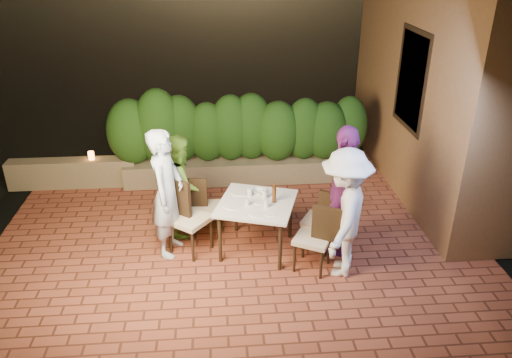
{
  "coord_description": "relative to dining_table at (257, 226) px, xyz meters",
  "views": [
    {
      "loc": [
        -0.23,
        -5.89,
        3.96
      ],
      "look_at": [
        0.26,
        0.13,
        1.05
      ],
      "focal_mm": 35.0,
      "sensor_mm": 36.0,
      "label": 1
    }
  ],
  "objects": [
    {
      "name": "ground",
      "position": [
        -0.26,
        -0.03,
        -0.4
      ],
      "size": [
        400.0,
        400.0,
        0.0
      ],
      "primitive_type": "plane",
      "color": "black",
      "rests_on": "ground"
    },
    {
      "name": "terrace_floor",
      "position": [
        -0.26,
        0.47,
        -0.45
      ],
      "size": [
        7.0,
        6.0,
        0.15
      ],
      "primitive_type": "cube",
      "color": "brown",
      "rests_on": "ground"
    },
    {
      "name": "building_wall",
      "position": [
        3.34,
        1.97,
        2.12
      ],
      "size": [
        1.6,
        5.0,
        5.0
      ],
      "primitive_type": "cube",
      "color": "#906139",
      "rests_on": "ground"
    },
    {
      "name": "window_pane",
      "position": [
        2.56,
        1.47,
        1.62
      ],
      "size": [
        0.08,
        1.0,
        1.4
      ],
      "primitive_type": "cube",
      "color": "black",
      "rests_on": "building_wall"
    },
    {
      "name": "window_frame",
      "position": [
        2.55,
        1.47,
        1.62
      ],
      "size": [
        0.06,
        1.15,
        1.55
      ],
      "primitive_type": "cube",
      "color": "black",
      "rests_on": "building_wall"
    },
    {
      "name": "planter",
      "position": [
        -0.06,
        2.27,
        -0.17
      ],
      "size": [
        4.2,
        0.55,
        0.4
      ],
      "primitive_type": "cube",
      "color": "#76684B",
      "rests_on": "ground"
    },
    {
      "name": "hedge",
      "position": [
        -0.06,
        2.27,
        0.57
      ],
      "size": [
        4.0,
        0.7,
        1.1
      ],
      "primitive_type": null,
      "color": "#1C4211",
      "rests_on": "planter"
    },
    {
      "name": "parapet",
      "position": [
        -3.06,
        2.27,
        -0.12
      ],
      "size": [
        2.2,
        0.3,
        0.5
      ],
      "primitive_type": "cube",
      "color": "#76684B",
      "rests_on": "ground"
    },
    {
      "name": "hill",
      "position": [
        1.74,
        59.97,
        -4.38
      ],
      "size": [
        52.0,
        40.0,
        22.0
      ],
      "primitive_type": "ellipsoid",
      "color": "black",
      "rests_on": "ground"
    },
    {
      "name": "dining_table",
      "position": [
        0.0,
        0.0,
        0.0
      ],
      "size": [
        1.24,
        1.24,
        0.75
      ],
      "primitive_type": null,
      "rotation": [
        0.0,
        0.0,
        -0.31
      ],
      "color": "white",
      "rests_on": "ground"
    },
    {
      "name": "plate_nw",
      "position": [
        -0.33,
        -0.09,
        0.38
      ],
      "size": [
        0.23,
        0.23,
        0.01
      ],
      "primitive_type": "cylinder",
      "color": "white",
      "rests_on": "dining_table"
    },
    {
      "name": "plate_sw",
      "position": [
        -0.22,
        0.29,
        0.38
      ],
      "size": [
        0.23,
        0.23,
        0.01
      ],
      "primitive_type": "cylinder",
      "color": "white",
      "rests_on": "dining_table"
    },
    {
      "name": "plate_ne",
      "position": [
        0.15,
        -0.32,
        0.38
      ],
      "size": [
        0.19,
        0.19,
        0.01
      ],
      "primitive_type": "cylinder",
      "color": "white",
      "rests_on": "dining_table"
    },
    {
      "name": "plate_se",
      "position": [
        0.32,
        0.11,
        0.38
      ],
      "size": [
        0.2,
        0.2,
        0.01
      ],
      "primitive_type": "cylinder",
      "color": "white",
      "rests_on": "dining_table"
    },
    {
      "name": "plate_centre",
      "position": [
        0.04,
        0.02,
        0.38
      ],
      "size": [
        0.2,
        0.2,
        0.01
      ],
      "primitive_type": "cylinder",
      "color": "white",
      "rests_on": "dining_table"
    },
    {
      "name": "plate_front",
      "position": [
        -0.02,
        -0.33,
        0.38
      ],
      "size": [
        0.2,
        0.2,
        0.01
      ],
      "primitive_type": "cylinder",
      "color": "white",
      "rests_on": "dining_table"
    },
    {
      "name": "glass_nw",
      "position": [
        -0.13,
        -0.08,
        0.42
      ],
      "size": [
        0.06,
        0.06,
        0.1
      ],
      "primitive_type": "cylinder",
      "color": "silver",
      "rests_on": "dining_table"
    },
    {
      "name": "glass_sw",
      "position": [
        -0.08,
        0.18,
        0.43
      ],
      "size": [
        0.07,
        0.07,
        0.12
      ],
      "primitive_type": "cylinder",
      "color": "silver",
      "rests_on": "dining_table"
    },
    {
      "name": "glass_ne",
      "position": [
        0.12,
        -0.15,
        0.43
      ],
      "size": [
        0.06,
        0.06,
        0.11
      ],
      "primitive_type": "cylinder",
      "color": "silver",
      "rests_on": "dining_table"
    },
    {
      "name": "glass_se",
      "position": [
        0.12,
        0.11,
        0.43
      ],
      "size": [
        0.07,
        0.07,
        0.12
      ],
      "primitive_type": "cylinder",
      "color": "silver",
      "rests_on": "dining_table"
    },
    {
      "name": "beer_bottle",
      "position": [
        0.23,
        -0.02,
        0.52
      ],
      "size": [
        0.06,
        0.06,
        0.29
      ],
      "primitive_type": null,
      "color": "#4C290C",
      "rests_on": "dining_table"
    },
    {
      "name": "bowl",
      "position": [
        0.05,
        0.27,
        0.4
      ],
      "size": [
        0.26,
        0.26,
        0.05
      ],
      "primitive_type": "imported",
      "rotation": [
        0.0,
        0.0,
        -0.53
      ],
      "color": "white",
      "rests_on": "dining_table"
    },
    {
      "name": "chair_left_front",
      "position": [
        -0.92,
        0.04,
        0.15
      ],
      "size": [
        0.68,
        0.68,
        1.05
      ],
      "primitive_type": null,
      "rotation": [
        0.0,
        0.0,
        -0.66
      ],
      "color": "black",
      "rests_on": "ground"
    },
    {
      "name": "chair_left_back",
      "position": [
        -0.69,
        0.5,
        0.07
      ],
      "size": [
        0.44,
        0.44,
        0.9
      ],
      "primitive_type": null,
      "rotation": [
        0.0,
        0.0,
        -0.08
      ],
      "color": "black",
      "rests_on": "ground"
    },
    {
      "name": "chair_right_front",
      "position": [
        0.69,
        -0.51,
        0.1
      ],
      "size": [
        0.6,
        0.6,
        0.96
      ],
      "primitive_type": null,
      "rotation": [
        0.0,
        0.0,
        2.65
      ],
      "color": "black",
      "rests_on": "ground"
    },
    {
      "name": "chair_right_back",
      "position": [
        0.87,
        -0.03,
        0.08
      ],
      "size": [
        0.58,
        0.58,
        0.91
      ],
      "primitive_type": null,
      "rotation": [
        0.0,
        0.0,
        2.6
      ],
      "color": "black",
      "rests_on": "ground"
    },
    {
      "name": "diner_blue",
      "position": [
        -1.2,
        0.06,
        0.53
      ],
      "size": [
        0.58,
        0.74,
        1.81
      ],
      "primitive_type": "imported",
      "rotation": [
        0.0,
        0.0,
        1.33
      ],
      "color": "#C1DCF9",
      "rests_on": "ground"
    },
    {
      "name": "diner_green",
      "position": [
        -1.04,
        0.63,
        0.38
      ],
      "size": [
        0.61,
        0.76,
        1.51
      ],
      "primitive_type": "imported",
      "rotation": [
        0.0,
        0.0,
        1.63
      ],
      "color": "#71B338",
      "rests_on": "ground"
    },
    {
      "name": "diner_white",
      "position": [
        1.05,
        -0.61,
        0.49
      ],
      "size": [
        1.02,
        1.28,
        1.73
      ],
      "primitive_type": "imported",
      "rotation": [
        0.0,
        0.0,
        -1.97
      ],
      "color": "white",
      "rests_on": "ground"
    },
    {
      "name": "diner_purple",
      "position": [
        1.17,
        -0.1,
        0.55
      ],
      "size": [
        0.91,
        1.17,
        1.85
      ],
      "primitive_type": "imported",
      "rotation": [
        0.0,
        0.0,
        -2.07
      ],
      "color": "#7F2A7A",
      "rests_on": "ground"
    },
    {
      "name": "parapet_lamp",
      "position": [
        -2.7,
        2.27,
        0.2
      ],
      "size": [
        0.1,
        0.1,
        0.14
      ],
      "primitive_type": "cylinder",
      "color": "orange",
      "rests_on": "parapet"
    }
  ]
}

